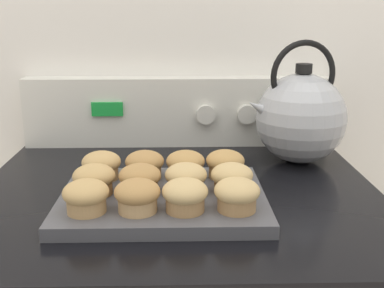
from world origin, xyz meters
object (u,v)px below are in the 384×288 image
object	(u,v)px
muffin_r0_c1	(137,196)
muffin_r0_c2	(185,195)
muffin_r0_c3	(237,194)
muffin_r1_c1	(140,179)
muffin_r2_c1	(145,164)
muffin_r1_c3	(232,178)
muffin_r0_c0	(86,196)
muffin_r1_c2	(186,178)
muffin_r2_c0	(101,165)
muffin_r2_c2	(186,164)
tea_kettle	(300,117)
muffin_pan	(163,199)
muffin_r1_c0	(94,179)
muffin_r2_c3	(225,164)

from	to	relation	value
muffin_r0_c1	muffin_r0_c2	xyz separation A→B (m)	(0.07, 0.00, 0.00)
muffin_r0_c3	muffin_r1_c1	xyz separation A→B (m)	(-0.16, 0.07, 0.00)
muffin_r2_c1	muffin_r1_c3	bearing A→B (deg)	-26.99
muffin_r0_c0	muffin_r0_c1	size ratio (longest dim) A/B	1.00
muffin_r0_c1	muffin_r1_c2	size ratio (longest dim) A/B	1.00
muffin_r2_c0	muffin_r2_c2	world-z (taller)	same
muffin_r1_c1	muffin_r1_c3	bearing A→B (deg)	0.21
muffin_r0_c3	muffin_r1_c1	distance (m)	0.17
muffin_r0_c0	tea_kettle	bearing A→B (deg)	37.58
muffin_r0_c3	tea_kettle	distance (m)	0.36
muffin_r0_c2	muffin_r1_c2	world-z (taller)	same
muffin_pan	muffin_r2_c1	distance (m)	0.09
muffin_r1_c3	muffin_r2_c1	xyz separation A→B (m)	(-0.15, 0.08, 0.00)
muffin_pan	muffin_r0_c2	bearing A→B (deg)	-63.70
muffin_r0_c3	muffin_r1_c2	world-z (taller)	same
muffin_r1_c3	muffin_r2_c0	world-z (taller)	same
muffin_r0_c2	muffin_r2_c1	distance (m)	0.17
muffin_r1_c1	muffin_r1_c3	size ratio (longest dim) A/B	1.00
muffin_r0_c0	muffin_r2_c2	bearing A→B (deg)	44.31
tea_kettle	muffin_r1_c2	bearing A→B (deg)	-136.79
muffin_r1_c0	muffin_r1_c3	bearing A→B (deg)	-0.02
muffin_r1_c1	muffin_r2_c1	bearing A→B (deg)	88.01
muffin_pan	muffin_r0_c3	bearing A→B (deg)	-32.28
muffin_r2_c0	muffin_r0_c0	bearing A→B (deg)	-90.15
muffin_pan	muffin_r1_c3	bearing A→B (deg)	-0.11
muffin_r0_c3	muffin_r1_c1	world-z (taller)	same
muffin_r1_c3	tea_kettle	distance (m)	0.30
muffin_r1_c0	muffin_r0_c0	bearing A→B (deg)	-89.74
muffin_r0_c2	muffin_r1_c1	size ratio (longest dim) A/B	1.00
muffin_r0_c3	muffin_r2_c3	distance (m)	0.15
muffin_r0_c2	muffin_r2_c2	bearing A→B (deg)	88.96
muffin_r0_c3	muffin_r1_c2	distance (m)	0.11
muffin_r0_c3	muffin_r1_c2	size ratio (longest dim) A/B	1.00
muffin_r2_c1	muffin_r2_c0	bearing A→B (deg)	-178.75
muffin_r1_c0	muffin_r2_c3	world-z (taller)	same
muffin_r0_c3	muffin_r1_c0	world-z (taller)	same
muffin_r0_c2	muffin_r1_c3	distance (m)	0.11
muffin_r0_c0	muffin_r0_c3	distance (m)	0.23
muffin_r2_c1	tea_kettle	size ratio (longest dim) A/B	0.27
muffin_r1_c3	muffin_r0_c0	bearing A→B (deg)	-162.18
muffin_r1_c1	muffin_r2_c3	xyz separation A→B (m)	(0.15, 0.08, 0.00)
muffin_r0_c3	muffin_r2_c3	xyz separation A→B (m)	(-0.00, 0.15, 0.00)
muffin_r1_c3	muffin_r2_c3	world-z (taller)	same
muffin_r1_c1	muffin_r2_c3	world-z (taller)	same
muffin_r1_c0	tea_kettle	size ratio (longest dim) A/B	0.27
muffin_r0_c3	tea_kettle	world-z (taller)	tea_kettle
muffin_r0_c2	muffin_r2_c3	xyz separation A→B (m)	(0.08, 0.15, 0.00)
muffin_r2_c2	muffin_r0_c0	bearing A→B (deg)	-135.69
muffin_r0_c1	muffin_r2_c3	size ratio (longest dim) A/B	1.00
muffin_r1_c1	muffin_r1_c2	bearing A→B (deg)	1.82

